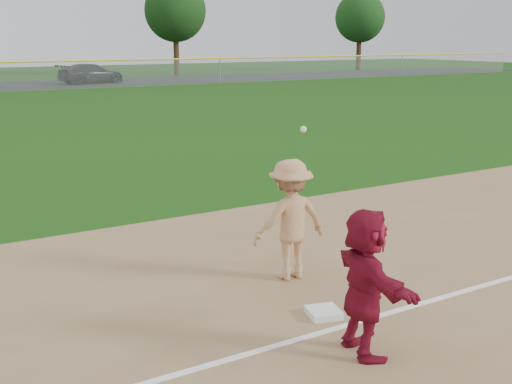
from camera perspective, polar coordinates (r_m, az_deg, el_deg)
ground at (r=9.05m, az=5.02°, el=-9.95°), size 160.00×160.00×0.00m
foul_line at (r=8.47m, az=8.29°, el=-11.57°), size 60.00×0.10×0.01m
first_base at (r=8.66m, az=6.04°, el=-10.61°), size 0.51×0.51×0.09m
base_runner at (r=7.46m, az=9.69°, el=-7.93°), size 0.88×1.69×1.75m
car_right at (r=54.61m, az=-14.45°, el=10.17°), size 5.80×3.47×1.57m
first_base_play at (r=9.66m, az=3.07°, el=-2.46°), size 1.23×1.03×2.42m
tree_3 at (r=65.34m, az=-7.20°, el=15.68°), size 6.00×6.00×9.19m
tree_4 at (r=75.83m, az=9.22°, el=15.06°), size 5.60×5.60×8.67m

